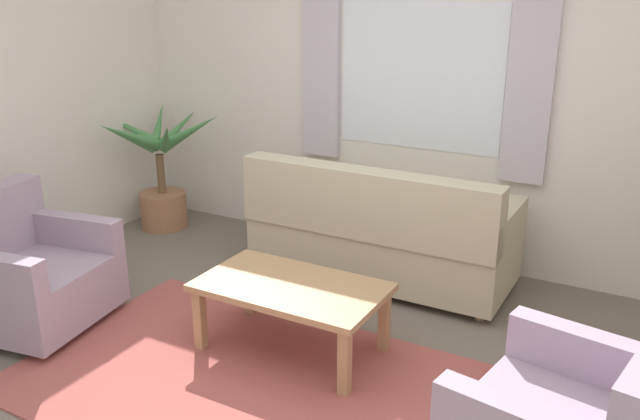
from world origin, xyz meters
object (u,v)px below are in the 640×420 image
(couch, at_px, (379,235))
(coffee_table, at_px, (291,293))
(armchair_left, at_px, (26,273))
(potted_plant, at_px, (161,175))

(couch, bearing_deg, coffee_table, 88.13)
(couch, relative_size, armchair_left, 1.97)
(potted_plant, bearing_deg, couch, -2.85)
(couch, xyz_separation_m, armchair_left, (-1.71, -1.70, -0.01))
(coffee_table, bearing_deg, potted_plant, 149.27)
(armchair_left, distance_m, potted_plant, 1.88)
(armchair_left, relative_size, potted_plant, 0.77)
(couch, relative_size, coffee_table, 1.73)
(armchair_left, xyz_separation_m, potted_plant, (-0.47, 1.81, 0.14))
(coffee_table, bearing_deg, couch, 88.13)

